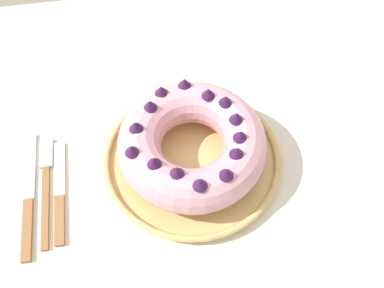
% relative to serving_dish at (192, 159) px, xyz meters
% --- Properties ---
extents(ground_plane, '(8.00, 8.00, 0.00)m').
position_rel_serving_dish_xyz_m(ground_plane, '(-0.02, 0.01, -0.74)').
color(ground_plane, gray).
extents(dining_table, '(1.39, 0.94, 0.73)m').
position_rel_serving_dish_xyz_m(dining_table, '(-0.02, 0.01, -0.10)').
color(dining_table, silver).
rests_on(dining_table, ground_plane).
extents(serving_dish, '(0.32, 0.32, 0.02)m').
position_rel_serving_dish_xyz_m(serving_dish, '(0.00, 0.00, 0.00)').
color(serving_dish, tan).
rests_on(serving_dish, dining_table).
extents(bundt_cake, '(0.26, 0.26, 0.09)m').
position_rel_serving_dish_xyz_m(bundt_cake, '(-0.00, -0.00, 0.05)').
color(bundt_cake, '#E09EAD').
rests_on(bundt_cake, serving_dish).
extents(fork, '(0.02, 0.22, 0.01)m').
position_rel_serving_dish_xyz_m(fork, '(-0.26, -0.00, -0.01)').
color(fork, '#936038').
rests_on(fork, dining_table).
extents(serving_knife, '(0.02, 0.25, 0.01)m').
position_rel_serving_dish_xyz_m(serving_knife, '(-0.29, -0.04, -0.01)').
color(serving_knife, '#936038').
rests_on(serving_knife, dining_table).
extents(cake_knife, '(0.02, 0.20, 0.01)m').
position_rel_serving_dish_xyz_m(cake_knife, '(-0.24, -0.04, -0.01)').
color(cake_knife, '#936038').
rests_on(cake_knife, dining_table).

